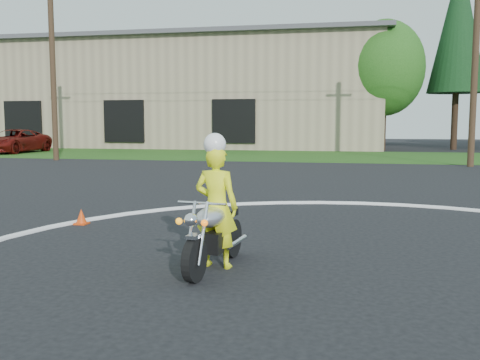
# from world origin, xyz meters

# --- Properties ---
(grass_strip) EXTENTS (120.00, 10.00, 0.02)m
(grass_strip) POSITION_xyz_m (0.00, 27.00, 0.01)
(grass_strip) COLOR #1E4714
(grass_strip) RESTS_ON ground
(primary_motorcycle) EXTENTS (0.68, 1.87, 0.98)m
(primary_motorcycle) POSITION_xyz_m (-2.03, 2.82, 0.48)
(primary_motorcycle) COLOR black
(primary_motorcycle) RESTS_ON ground
(rider_primary_grp) EXTENTS (0.65, 0.48, 1.83)m
(rider_primary_grp) POSITION_xyz_m (-2.03, 2.96, 0.88)
(rider_primary_grp) COLOR #F6FF1A
(rider_primary_grp) RESTS_ON ground
(pickup_grp) EXTENTS (2.52, 5.37, 1.49)m
(pickup_grp) POSITION_xyz_m (-21.01, 26.29, 0.74)
(pickup_grp) COLOR #5B0E0A
(pickup_grp) RESTS_ON ground
(warehouse) EXTENTS (41.00, 17.00, 8.30)m
(warehouse) POSITION_xyz_m (-18.00, 39.99, 4.16)
(warehouse) COLOR tan
(warehouse) RESTS_ON ground
(utility_poles) EXTENTS (41.60, 1.12, 10.00)m
(utility_poles) POSITION_xyz_m (5.00, 21.00, 5.20)
(utility_poles) COLOR #473321
(utility_poles) RESTS_ON ground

